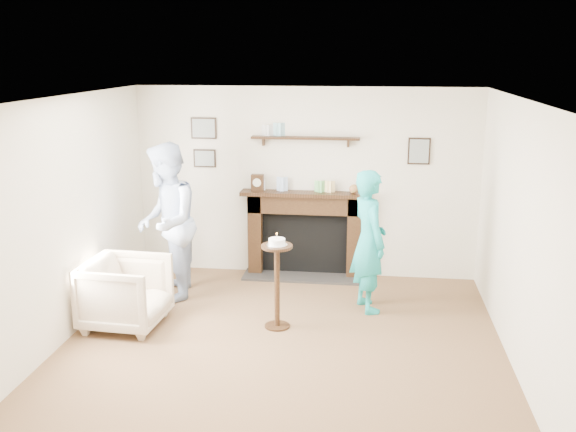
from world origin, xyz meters
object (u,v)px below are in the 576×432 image
Objects in this scene: man at (170,297)px; pedestal_table at (277,270)px; armchair at (128,326)px; woman at (367,308)px.

man is 1.77× the size of pedestal_table.
armchair is at bearing -173.62° from pedestal_table.
pedestal_table is (1.64, 0.18, 0.66)m from armchair.
armchair is 2.74m from woman.
pedestal_table reaches higher than woman.
woman is 1.34m from pedestal_table.
woman is at bearing 77.02° from man.
woman is at bearing -68.73° from armchair.
woman is (2.40, -0.04, 0.00)m from man.
man is at bearing 154.32° from pedestal_table.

